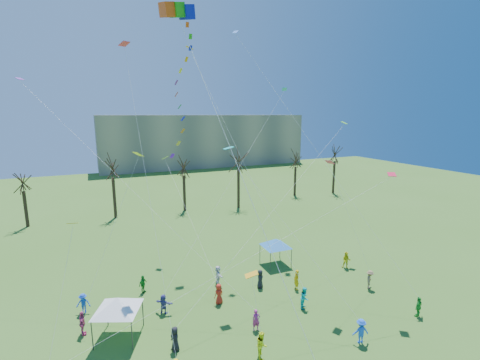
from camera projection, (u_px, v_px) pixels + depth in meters
name	position (u px, v px, depth m)	size (l,w,h in m)	color
distant_building	(204.00, 140.00, 100.53)	(60.00, 14.00, 15.00)	gray
bare_tree_row	(175.00, 169.00, 51.77)	(68.39, 8.48, 10.58)	black
big_box_kite	(187.00, 92.00, 20.28)	(2.91, 7.05, 22.64)	#DF440F
canopy_tent_white	(117.00, 304.00, 22.74)	(3.67, 3.67, 2.99)	#3F3F44
canopy_tent_blue	(276.00, 243.00, 34.11)	(3.67, 3.67, 2.75)	#3F3F44
festival_crowd	(231.00, 308.00, 25.21)	(26.89, 13.61, 1.80)	red
small_kites_aloft	(224.00, 141.00, 27.84)	(31.30, 19.58, 33.65)	#FEB50D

